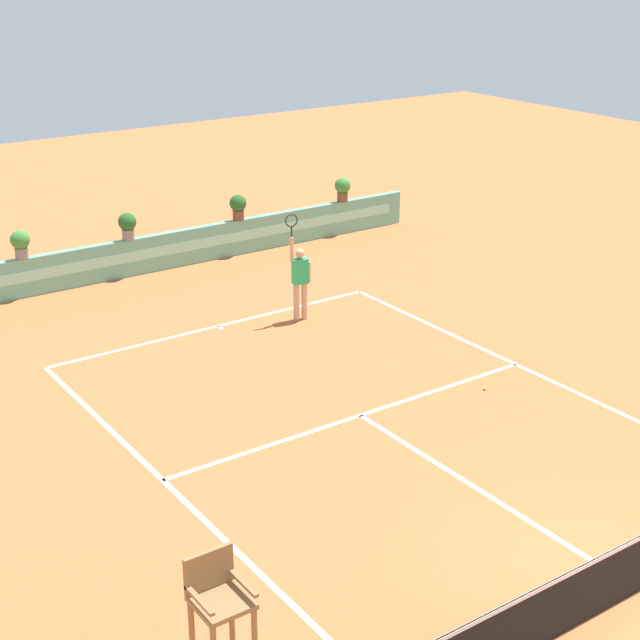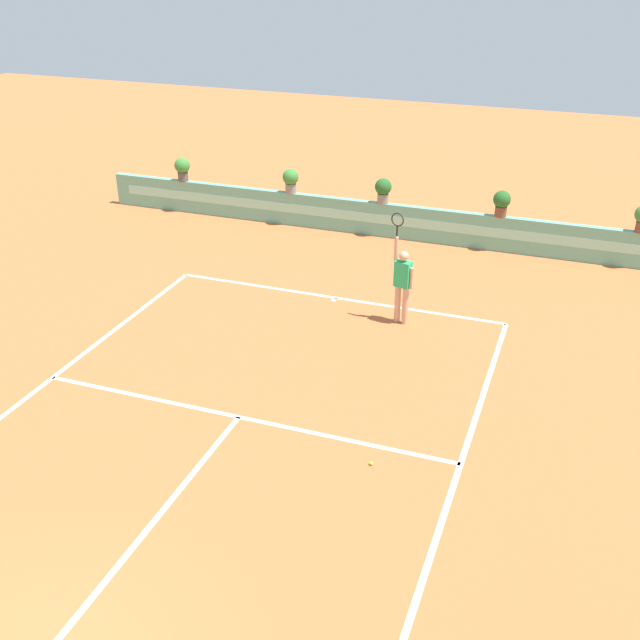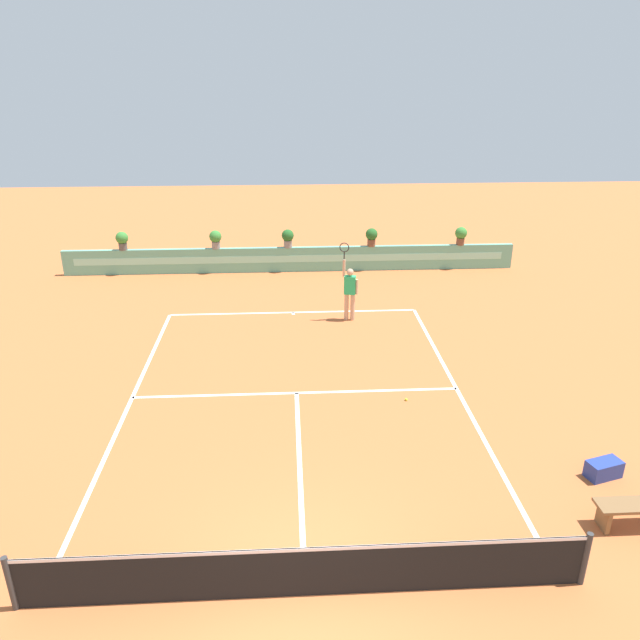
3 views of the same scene
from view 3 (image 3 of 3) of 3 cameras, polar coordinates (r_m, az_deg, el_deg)
ground_plane at (r=15.19m, az=-2.18°, el=-7.59°), size 60.00×60.00×0.00m
court_lines at (r=15.81m, az=-2.23°, el=-6.27°), size 8.32×11.94×0.01m
net at (r=10.08m, az=-1.44°, el=-22.38°), size 8.92×0.10×1.00m
back_wall_barrier at (r=24.57m, az=-2.71°, el=5.70°), size 18.00×0.21×1.00m
bench_courtside at (r=12.66m, az=27.80°, el=-15.42°), size 1.60×0.44×0.51m
gear_bag at (r=13.80m, az=25.04°, el=-12.53°), size 0.77×0.54×0.36m
tennis_player at (r=19.54m, az=2.79°, el=2.89°), size 0.61×0.30×2.58m
tennis_ball_near_baseline at (r=15.33m, az=8.08°, el=-7.37°), size 0.07×0.07×0.07m
potted_plant_far_left at (r=25.16m, az=-18.05°, el=7.18°), size 0.48×0.48×0.72m
potted_plant_left at (r=24.49m, az=-9.76°, el=7.56°), size 0.48×0.48×0.72m
potted_plant_right at (r=24.56m, az=4.85°, el=7.85°), size 0.48×0.48×0.72m
potted_plant_far_right at (r=25.31m, az=13.07°, el=7.79°), size 0.48×0.48×0.72m
potted_plant_centre at (r=24.33m, az=-3.04°, el=7.76°), size 0.48×0.48×0.72m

